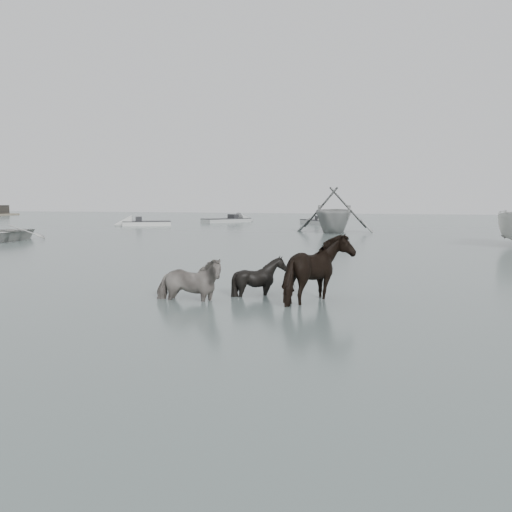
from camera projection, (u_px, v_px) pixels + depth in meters
The scene contains 8 objects.
ground at pixel (265, 307), 12.19m from camera, with size 140.00×140.00×0.00m, color #4D5B59.
pony_pinto at pixel (188, 270), 12.79m from camera, with size 0.76×1.67×1.41m, color black.
pony_dark at pixel (321, 264), 12.68m from camera, with size 1.70×1.46×1.72m, color black.
pony_black at pixel (260, 269), 13.60m from camera, with size 1.00×1.13×1.24m, color black.
rowboat_trail at pixel (334, 209), 37.89m from camera, with size 5.16×5.98×3.15m, color #979997.
skiff_outer at pixel (147, 221), 46.71m from camera, with size 5.35×1.60×0.75m, color silver, non-canonical shape.
skiff_mid at pixel (318, 220), 49.55m from camera, with size 5.43×1.60×0.75m, color #A2A5A3, non-canonical shape.
skiff_far at pixel (226, 218), 52.72m from camera, with size 6.44×1.60×0.75m, color #AAADAB, non-canonical shape.
Camera 1 is at (2.97, -11.64, 2.34)m, focal length 40.00 mm.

